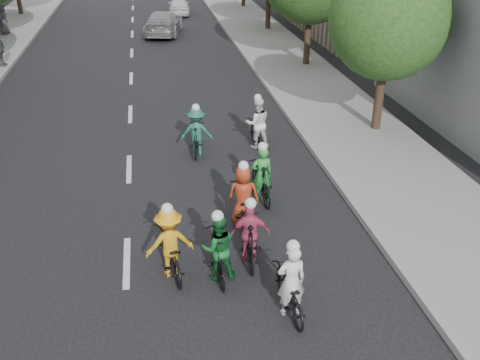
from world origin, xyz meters
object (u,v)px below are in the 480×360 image
object	(u,v)px
cyclist_0	(290,288)
follow_car_lead	(164,23)
cyclist_7	(197,135)
cyclist_6	(257,128)
cyclist_2	(170,248)
follow_car_trail	(179,6)
cyclist_1	(218,251)
cyclist_4	(243,201)
spectator_1	(0,50)
cyclist_5	(261,179)
spectator_2	(2,19)
cyclist_3	(250,237)

from	to	relation	value
cyclist_0	follow_car_lead	world-z (taller)	cyclist_0
cyclist_7	cyclist_6	bearing A→B (deg)	-160.88
cyclist_2	follow_car_trail	size ratio (longest dim) A/B	0.52
cyclist_0	cyclist_1	xyz separation A→B (m)	(-1.25, 1.39, 0.08)
cyclist_4	cyclist_6	xyz separation A→B (m)	(1.34, 4.76, 0.06)
cyclist_0	cyclist_2	bearing A→B (deg)	-39.03
cyclist_2	follow_car_lead	xyz separation A→B (m)	(1.03, 25.07, 0.07)
follow_car_trail	spectator_1	size ratio (longest dim) A/B	2.27
cyclist_1	cyclist_6	size ratio (longest dim) A/B	0.98
cyclist_6	cyclist_0	bearing A→B (deg)	80.75
cyclist_4	cyclist_5	distance (m)	1.32
follow_car_lead	follow_car_trail	xyz separation A→B (m)	(1.46, 6.88, -0.10)
cyclist_1	cyclist_4	size ratio (longest dim) A/B	0.98
cyclist_0	cyclist_7	size ratio (longest dim) A/B	1.00
cyclist_7	follow_car_lead	distance (m)	18.81
cyclist_4	spectator_2	distance (m)	26.68
cyclist_0	cyclist_4	xyz separation A→B (m)	(-0.32, 3.52, 0.05)
cyclist_5	follow_car_lead	size ratio (longest dim) A/B	0.37
cyclist_4	cyclist_7	xyz separation A→B (m)	(-0.73, 4.44, 0.07)
cyclist_2	spectator_2	xyz separation A→B (m)	(-8.84, 26.23, 0.43)
cyclist_0	follow_car_trail	world-z (taller)	cyclist_0
spectator_2	follow_car_lead	bearing A→B (deg)	-91.37
cyclist_6	spectator_1	xyz separation A→B (m)	(-10.65, 11.73, 0.30)
cyclist_2	follow_car_lead	size ratio (longest dim) A/B	0.39
cyclist_3	cyclist_6	bearing A→B (deg)	-97.86
cyclist_2	cyclist_1	bearing A→B (deg)	154.26
cyclist_5	cyclist_0	bearing A→B (deg)	81.44
cyclist_0	cyclist_1	size ratio (longest dim) A/B	0.97
cyclist_0	spectator_1	bearing A→B (deg)	-66.67
cyclist_3	spectator_1	size ratio (longest dim) A/B	1.13
cyclist_2	spectator_1	distance (m)	19.75
cyclist_3	spectator_1	world-z (taller)	spectator_1
cyclist_0	cyclist_4	bearing A→B (deg)	-87.20
cyclist_5	follow_car_trail	size ratio (longest dim) A/B	0.50
cyclist_1	cyclist_0	bearing A→B (deg)	130.99
cyclist_1	cyclist_7	size ratio (longest dim) A/B	1.03
cyclist_2	follow_car_lead	world-z (taller)	cyclist_2
follow_car_lead	follow_car_trail	distance (m)	7.04
cyclist_6	spectator_2	size ratio (longest dim) A/B	1.00
cyclist_0	cyclist_5	bearing A→B (deg)	-97.27
cyclist_2	spectator_2	distance (m)	27.68
cyclist_4	follow_car_lead	xyz separation A→B (m)	(-0.92, 23.24, 0.12)
cyclist_3	follow_car_trail	distance (m)	31.82
follow_car_lead	spectator_2	size ratio (longest dim) A/B	2.69
cyclist_0	cyclist_2	world-z (taller)	cyclist_2
cyclist_0	cyclist_2	size ratio (longest dim) A/B	0.91
cyclist_1	cyclist_3	bearing A→B (deg)	-151.76
cyclist_7	spectator_2	size ratio (longest dim) A/B	0.95
cyclist_7	follow_car_lead	bearing A→B (deg)	-79.29
spectator_1	cyclist_1	bearing A→B (deg)	-142.13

